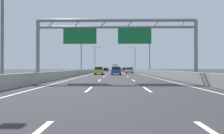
{
  "coord_description": "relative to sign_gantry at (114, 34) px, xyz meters",
  "views": [
    {
      "loc": [
        -0.22,
        -0.01,
        1.33
      ],
      "look_at": [
        -0.81,
        51.09,
        1.57
      ],
      "focal_mm": 32.47,
      "sensor_mm": 36.0,
      "label": 1
    }
  ],
  "objects": [
    {
      "name": "ground_plane",
      "position": [
        0.22,
        79.37,
        -4.82
      ],
      "size": [
        260.0,
        260.0,
        0.0
      ],
      "primitive_type": "plane",
      "color": "#2D2D30"
    },
    {
      "name": "lane_dash_left_1",
      "position": [
        -1.58,
        -8.13,
        -4.82
      ],
      "size": [
        0.16,
        3.0,
        0.01
      ],
      "primitive_type": "cube",
      "color": "white",
      "rests_on": "ground_plane"
    },
    {
      "name": "lane_dash_left_2",
      "position": [
        -1.58,
        0.87,
        -4.82
      ],
      "size": [
        0.16,
        3.0,
        0.01
      ],
      "primitive_type": "cube",
      "color": "white",
      "rests_on": "ground_plane"
    },
    {
      "name": "lane_dash_left_3",
      "position": [
        -1.58,
        9.87,
        -4.82
      ],
      "size": [
        0.16,
        3.0,
        0.01
      ],
      "primitive_type": "cube",
      "color": "white",
      "rests_on": "ground_plane"
    },
    {
      "name": "lane_dash_left_4",
      "position": [
        -1.58,
        18.87,
        -4.82
      ],
      "size": [
        0.16,
        3.0,
        0.01
      ],
      "primitive_type": "cube",
      "color": "white",
      "rests_on": "ground_plane"
    },
    {
      "name": "lane_dash_left_5",
      "position": [
        -1.58,
        27.87,
        -4.82
      ],
      "size": [
        0.16,
        3.0,
        0.01
      ],
      "primitive_type": "cube",
      "color": "white",
      "rests_on": "ground_plane"
    },
    {
      "name": "lane_dash_left_6",
      "position": [
        -1.58,
        36.87,
        -4.82
      ],
      "size": [
        0.16,
        3.0,
        0.01
      ],
      "primitive_type": "cube",
      "color": "white",
      "rests_on": "ground_plane"
    },
    {
      "name": "lane_dash_left_7",
      "position": [
        -1.58,
        45.87,
        -4.82
      ],
      "size": [
        0.16,
        3.0,
        0.01
      ],
      "primitive_type": "cube",
      "color": "white",
      "rests_on": "ground_plane"
    },
    {
      "name": "lane_dash_left_8",
      "position": [
        -1.58,
        54.87,
        -4.82
      ],
      "size": [
        0.16,
        3.0,
        0.01
      ],
      "primitive_type": "cube",
      "color": "white",
      "rests_on": "ground_plane"
    },
    {
      "name": "lane_dash_left_9",
      "position": [
        -1.58,
        63.87,
        -4.82
      ],
      "size": [
        0.16,
        3.0,
        0.01
      ],
      "primitive_type": "cube",
      "color": "white",
      "rests_on": "ground_plane"
    },
    {
      "name": "lane_dash_left_10",
      "position": [
        -1.58,
        72.87,
        -4.82
      ],
      "size": [
        0.16,
        3.0,
        0.01
      ],
      "primitive_type": "cube",
      "color": "white",
      "rests_on": "ground_plane"
    },
    {
      "name": "lane_dash_left_11",
      "position": [
        -1.58,
        81.87,
        -4.82
      ],
      "size": [
        0.16,
        3.0,
        0.01
      ],
      "primitive_type": "cube",
      "color": "white",
      "rests_on": "ground_plane"
    },
    {
      "name": "lane_dash_left_12",
      "position": [
        -1.58,
        90.87,
        -4.82
      ],
      "size": [
        0.16,
        3.0,
        0.01
      ],
      "primitive_type": "cube",
      "color": "white",
      "rests_on": "ground_plane"
    },
    {
      "name": "lane_dash_left_13",
      "position": [
        -1.58,
        99.87,
        -4.82
      ],
      "size": [
        0.16,
        3.0,
        0.01
      ],
      "primitive_type": "cube",
      "color": "white",
      "rests_on": "ground_plane"
    },
    {
      "name": "lane_dash_left_14",
      "position": [
        -1.58,
        108.87,
        -4.82
      ],
      "size": [
        0.16,
        3.0,
        0.01
      ],
      "primitive_type": "cube",
      "color": "white",
      "rests_on": "ground_plane"
    },
    {
      "name": "lane_dash_left_15",
      "position": [
        -1.58,
        117.87,
        -4.82
      ],
      "size": [
        0.16,
        3.0,
        0.01
      ],
      "primitive_type": "cube",
      "color": "white",
      "rests_on": "ground_plane"
    },
    {
      "name": "lane_dash_left_16",
      "position": [
        -1.58,
        126.87,
        -4.82
      ],
      "size": [
        0.16,
        3.0,
        0.01
      ],
      "primitive_type": "cube",
      "color": "white",
      "rests_on": "ground_plane"
    },
    {
      "name": "lane_dash_left_17",
      "position": [
        -1.58,
        135.87,
        -4.82
      ],
      "size": [
        0.16,
        3.0,
        0.01
      ],
      "primitive_type": "cube",
      "color": "white",
      "rests_on": "ground_plane"
    },
    {
      "name": "lane_dash_right_1",
      "position": [
        2.02,
        -8.13,
        -4.82
      ],
      "size": [
        0.16,
        3.0,
        0.01
      ],
      "primitive_type": "cube",
      "color": "white",
      "rests_on": "ground_plane"
    },
    {
      "name": "lane_dash_right_2",
      "position": [
        2.02,
        0.87,
        -4.82
      ],
      "size": [
        0.16,
        3.0,
        0.01
      ],
      "primitive_type": "cube",
      "color": "white",
      "rests_on": "ground_plane"
    },
    {
      "name": "lane_dash_right_3",
      "position": [
        2.02,
        9.87,
        -4.82
      ],
      "size": [
        0.16,
        3.0,
        0.01
      ],
      "primitive_type": "cube",
      "color": "white",
      "rests_on": "ground_plane"
    },
    {
      "name": "lane_dash_right_4",
      "position": [
        2.02,
        18.87,
        -4.82
      ],
      "size": [
        0.16,
        3.0,
        0.01
      ],
      "primitive_type": "cube",
      "color": "white",
      "rests_on": "ground_plane"
    },
    {
      "name": "lane_dash_right_5",
      "position": [
        2.02,
        27.87,
        -4.82
      ],
      "size": [
        0.16,
        3.0,
        0.01
      ],
      "primitive_type": "cube",
      "color": "white",
      "rests_on": "ground_plane"
    },
    {
      "name": "lane_dash_right_6",
      "position": [
        2.02,
        36.87,
        -4.82
      ],
      "size": [
        0.16,
        3.0,
        0.01
      ],
      "primitive_type": "cube",
      "color": "white",
      "rests_on": "ground_plane"
    },
    {
      "name": "lane_dash_right_7",
      "position": [
        2.02,
        45.87,
        -4.82
      ],
      "size": [
        0.16,
        3.0,
        0.01
      ],
      "primitive_type": "cube",
      "color": "white",
      "rests_on": "ground_plane"
    },
    {
      "name": "lane_dash_right_8",
      "position": [
        2.02,
        54.87,
        -4.82
      ],
      "size": [
        0.16,
        3.0,
        0.01
      ],
      "primitive_type": "cube",
      "color": "white",
      "rests_on": "ground_plane"
    },
    {
      "name": "lane_dash_right_9",
      "position": [
        2.02,
        63.87,
        -4.82
      ],
      "size": [
        0.16,
        3.0,
        0.01
      ],
      "primitive_type": "cube",
      "color": "white",
      "rests_on": "ground_plane"
    },
    {
      "name": "lane_dash_right_10",
      "position": [
        2.02,
        72.87,
        -4.82
      ],
      "size": [
        0.16,
        3.0,
        0.01
      ],
      "primitive_type": "cube",
      "color": "white",
      "rests_on": "ground_plane"
    },
    {
      "name": "lane_dash_right_11",
      "position": [
        2.02,
        81.87,
        -4.82
      ],
      "size": [
        0.16,
        3.0,
        0.01
      ],
      "primitive_type": "cube",
      "color": "white",
      "rests_on": "ground_plane"
    },
    {
      "name": "lane_dash_right_12",
      "position": [
        2.02,
        90.87,
        -4.82
      ],
      "size": [
        0.16,
        3.0,
        0.01
      ],
      "primitive_type": "cube",
      "color": "white",
      "rests_on": "ground_plane"
    },
    {
      "name": "lane_dash_right_13",
      "position": [
        2.02,
        99.87,
        -4.82
      ],
      "size": [
        0.16,
        3.0,
        0.01
      ],
      "primitive_type": "cube",
      "color": "white",
      "rests_on": "ground_plane"
    },
    {
      "name": "lane_dash_right_14",
      "position": [
        2.02,
        108.87,
        -4.82
      ],
      "size": [
        0.16,
        3.0,
        0.01
      ],
      "primitive_type": "cube",
      "color": "white",
      "rests_on": "ground_plane"
    },
    {
      "name": "lane_dash_right_15",
      "position": [
        2.02,
        117.87,
        -4.82
      ],
      "size": [
        0.16,
        3.0,
        0.01
      ],
      "primitive_type": "cube",
      "color": "white",
      "rests_on": "ground_plane"
    },
    {
      "name": "lane_dash_right_16",
      "position": [
        2.02,
        126.87,
        -4.82
      ],
      "size": [
        0.16,
        3.0,
        0.01
      ],
      "primitive_type": "cube",
      "color": "white",
      "rests_on": "ground_plane"
    },
    {
      "name": "lane_dash_right_17",
      "position": [
        2.02,
        135.87,
        -4.82
      ],
      "size": [
        0.16,
        3.0,
        0.01
      ],
      "primitive_type": "cube",
      "color": "white",
      "rests_on": "ground_plane"
    },
    {
      "name": "edge_line_left",
      "position": [
        -5.03,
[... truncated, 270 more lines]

